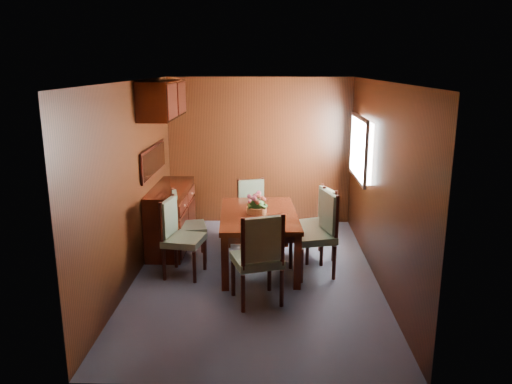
{
  "coord_description": "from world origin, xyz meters",
  "views": [
    {
      "loc": [
        0.17,
        -5.85,
        2.59
      ],
      "look_at": [
        0.0,
        0.15,
        1.05
      ],
      "focal_mm": 35.0,
      "sensor_mm": 36.0,
      "label": 1
    }
  ],
  "objects_px": {
    "flower_centerpiece": "(257,203)",
    "sideboard": "(171,217)",
    "chair_head": "(259,254)",
    "dining_table": "(259,220)",
    "chair_right_near": "(319,229)",
    "chair_left_near": "(178,233)"
  },
  "relations": [
    {
      "from": "chair_right_near",
      "to": "chair_head",
      "type": "relative_size",
      "value": 1.01
    },
    {
      "from": "flower_centerpiece",
      "to": "chair_left_near",
      "type": "bearing_deg",
      "value": -162.26
    },
    {
      "from": "chair_head",
      "to": "dining_table",
      "type": "bearing_deg",
      "value": 72.65
    },
    {
      "from": "chair_right_near",
      "to": "sideboard",
      "type": "bearing_deg",
      "value": 51.35
    },
    {
      "from": "dining_table",
      "to": "sideboard",
      "type": "bearing_deg",
      "value": 148.04
    },
    {
      "from": "chair_left_near",
      "to": "sideboard",
      "type": "bearing_deg",
      "value": -154.23
    },
    {
      "from": "sideboard",
      "to": "chair_right_near",
      "type": "height_order",
      "value": "chair_right_near"
    },
    {
      "from": "chair_left_near",
      "to": "flower_centerpiece",
      "type": "xyz_separation_m",
      "value": [
        0.97,
        0.31,
        0.31
      ]
    },
    {
      "from": "flower_centerpiece",
      "to": "dining_table",
      "type": "bearing_deg",
      "value": -6.4
    },
    {
      "from": "dining_table",
      "to": "chair_right_near",
      "type": "distance_m",
      "value": 0.79
    },
    {
      "from": "sideboard",
      "to": "flower_centerpiece",
      "type": "distance_m",
      "value": 1.48
    },
    {
      "from": "sideboard",
      "to": "flower_centerpiece",
      "type": "relative_size",
      "value": 5.04
    },
    {
      "from": "dining_table",
      "to": "chair_head",
      "type": "height_order",
      "value": "chair_head"
    },
    {
      "from": "chair_right_near",
      "to": "chair_head",
      "type": "height_order",
      "value": "chair_right_near"
    },
    {
      "from": "chair_left_near",
      "to": "flower_centerpiece",
      "type": "relative_size",
      "value": 3.59
    },
    {
      "from": "chair_left_near",
      "to": "flower_centerpiece",
      "type": "distance_m",
      "value": 1.07
    },
    {
      "from": "sideboard",
      "to": "chair_right_near",
      "type": "xyz_separation_m",
      "value": [
        2.04,
        -0.91,
        0.15
      ]
    },
    {
      "from": "chair_left_near",
      "to": "chair_head",
      "type": "xyz_separation_m",
      "value": [
        1.03,
        -0.78,
        0.04
      ]
    },
    {
      "from": "dining_table",
      "to": "chair_right_near",
      "type": "relative_size",
      "value": 1.5
    },
    {
      "from": "flower_centerpiece",
      "to": "chair_right_near",
      "type": "bearing_deg",
      "value": -15.96
    },
    {
      "from": "sideboard",
      "to": "dining_table",
      "type": "height_order",
      "value": "sideboard"
    },
    {
      "from": "flower_centerpiece",
      "to": "sideboard",
      "type": "bearing_deg",
      "value": 151.43
    }
  ]
}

